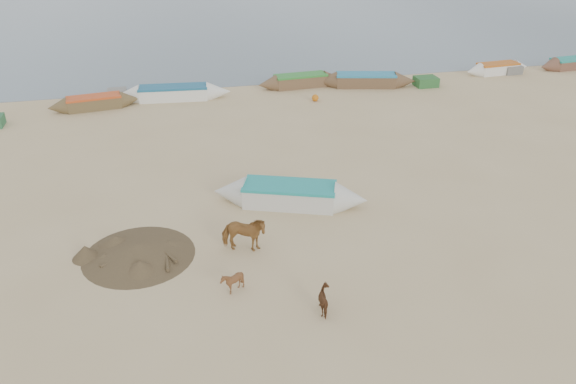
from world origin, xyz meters
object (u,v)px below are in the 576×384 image
object	(u,v)px
calf_right	(327,300)
near_canoe	(289,195)
cow_adult	(243,234)
calf_front	(232,282)

from	to	relation	value
calf_right	near_canoe	bearing A→B (deg)	-23.88
cow_adult	calf_front	bearing A→B (deg)	-179.01
calf_front	near_canoe	distance (m)	6.30
cow_adult	calf_front	xyz separation A→B (m)	(-0.77, -2.35, -0.30)
near_canoe	calf_front	bearing A→B (deg)	-100.11
calf_right	near_canoe	world-z (taller)	near_canoe
calf_right	cow_adult	bearing A→B (deg)	6.50
cow_adult	calf_front	world-z (taller)	cow_adult
calf_front	near_canoe	bearing A→B (deg)	160.67
calf_front	calf_right	bearing A→B (deg)	70.86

